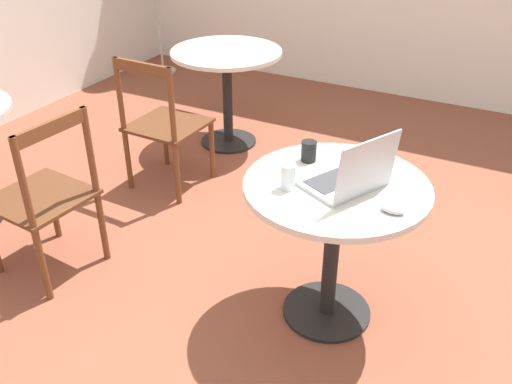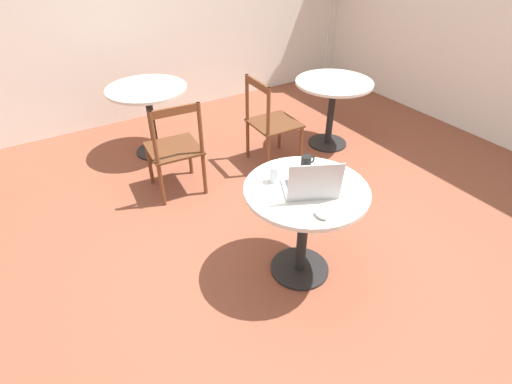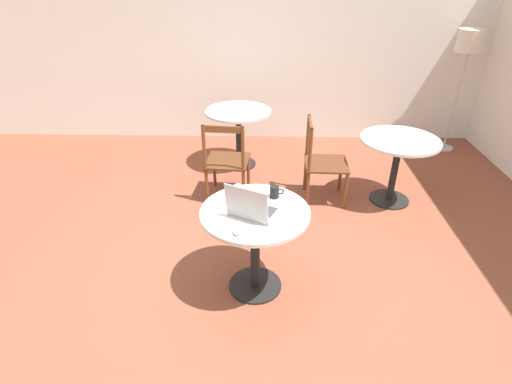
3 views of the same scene
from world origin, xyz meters
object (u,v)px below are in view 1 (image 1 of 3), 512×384
at_px(mouse, 393,209).
at_px(drinking_glass, 288,177).
at_px(laptop, 349,177).
at_px(cafe_table_mid, 227,72).
at_px(chair_mid_left, 164,125).
at_px(chair_far_front, 46,198).
at_px(cafe_table_near, 334,215).
at_px(mug, 309,151).

bearing_deg(mouse, drinking_glass, 92.70).
xyz_separation_m(laptop, drinking_glass, (-0.12, 0.23, 0.00)).
height_order(cafe_table_mid, chair_mid_left, chair_mid_left).
bearing_deg(chair_far_front, laptop, -77.54).
xyz_separation_m(cafe_table_near, mouse, (-0.11, -0.28, 0.18)).
height_order(chair_mid_left, drinking_glass, chair_mid_left).
xyz_separation_m(cafe_table_near, chair_mid_left, (0.69, 1.44, -0.13)).
bearing_deg(mug, mouse, -118.77).
distance_m(mug, drinking_glass, 0.28).
bearing_deg(chair_far_front, cafe_table_mid, -0.72).
xyz_separation_m(chair_mid_left, drinking_glass, (-0.83, -1.27, 0.35)).
height_order(cafe_table_near, chair_mid_left, chair_mid_left).
distance_m(chair_mid_left, chair_far_front, 1.04).
xyz_separation_m(mouse, drinking_glass, (-0.02, 0.45, 0.04)).
bearing_deg(cafe_table_near, chair_mid_left, 64.45).
height_order(chair_mid_left, chair_far_front, same).
bearing_deg(mug, laptop, -122.96).
xyz_separation_m(cafe_table_mid, laptop, (-1.49, -1.48, 0.22)).
distance_m(mouse, drinking_glass, 0.46).
distance_m(cafe_table_mid, chair_far_front, 1.83).
height_order(chair_far_front, drinking_glass, chair_far_front).
height_order(chair_mid_left, laptop, laptop).
bearing_deg(laptop, cafe_table_near, 74.11).
bearing_deg(cafe_table_near, mouse, -112.18).
bearing_deg(chair_mid_left, drinking_glass, -123.02).
xyz_separation_m(mug, drinking_glass, (-0.28, -0.02, 0.01)).
bearing_deg(mug, cafe_table_near, -126.86).
distance_m(cafe_table_near, cafe_table_mid, 2.05).
height_order(cafe_table_near, cafe_table_mid, same).
bearing_deg(chair_mid_left, laptop, -115.21).
distance_m(cafe_table_mid, mug, 1.82).
bearing_deg(drinking_glass, chair_mid_left, 56.98).
height_order(cafe_table_near, drinking_glass, drinking_glass).
bearing_deg(laptop, mug, 57.04).
height_order(cafe_table_mid, laptop, laptop).
bearing_deg(chair_far_front, cafe_table_near, -76.49).
bearing_deg(chair_mid_left, mouse, -115.01).
bearing_deg(mouse, cafe_table_mid, 46.87).
relative_size(mouse, drinking_glass, 0.87).
bearing_deg(drinking_glass, chair_far_front, 99.45).
xyz_separation_m(cafe_table_near, chair_far_front, (-0.35, 1.44, -0.13)).
relative_size(cafe_table_mid, chair_mid_left, 0.90).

